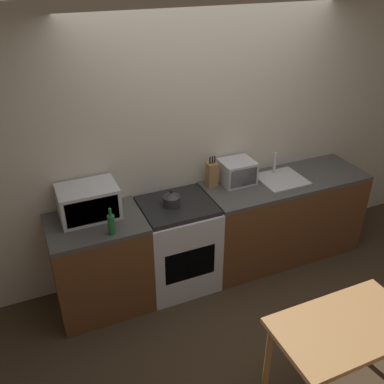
% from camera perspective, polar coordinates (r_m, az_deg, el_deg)
% --- Properties ---
extents(ground_plane, '(16.00, 16.00, 0.00)m').
position_cam_1_polar(ground_plane, '(4.00, 9.09, -17.33)').
color(ground_plane, '#3D2D1E').
extents(wall_back, '(10.00, 0.06, 2.60)m').
position_cam_1_polar(wall_back, '(4.11, 1.75, 6.73)').
color(wall_back, beige).
rests_on(wall_back, ground_plane).
extents(counter_left_run, '(0.82, 0.62, 0.90)m').
position_cam_1_polar(counter_left_run, '(3.96, -12.10, -9.36)').
color(counter_left_run, brown).
rests_on(counter_left_run, ground_plane).
extents(counter_right_run, '(1.68, 0.62, 0.90)m').
position_cam_1_polar(counter_right_run, '(4.59, 11.86, -3.31)').
color(counter_right_run, brown).
rests_on(counter_right_run, ground_plane).
extents(stove_range, '(0.67, 0.62, 0.90)m').
position_cam_1_polar(stove_range, '(4.11, -1.93, -6.99)').
color(stove_range, silver).
rests_on(stove_range, ground_plane).
extents(kettle, '(0.16, 0.16, 0.16)m').
position_cam_1_polar(kettle, '(3.81, -2.74, -0.92)').
color(kettle, '#2D2D2D').
rests_on(kettle, stove_range).
extents(microwave, '(0.50, 0.35, 0.28)m').
position_cam_1_polar(microwave, '(3.72, -13.64, -1.28)').
color(microwave, silver).
rests_on(microwave, counter_left_run).
extents(bottle, '(0.06, 0.06, 0.23)m').
position_cam_1_polar(bottle, '(3.48, -10.70, -4.21)').
color(bottle, '#1E662D').
rests_on(bottle, counter_left_run).
extents(knife_block, '(0.10, 0.09, 0.32)m').
position_cam_1_polar(knife_block, '(4.09, 2.68, 2.34)').
color(knife_block, '#9E7042').
rests_on(knife_block, counter_right_run).
extents(toaster_oven, '(0.32, 0.28, 0.23)m').
position_cam_1_polar(toaster_oven, '(4.18, 6.02, 2.69)').
color(toaster_oven, silver).
rests_on(toaster_oven, counter_right_run).
extents(sink_basin, '(0.44, 0.41, 0.24)m').
position_cam_1_polar(sink_basin, '(4.34, 11.82, 1.74)').
color(sink_basin, silver).
rests_on(sink_basin, counter_right_run).
extents(dining_table, '(0.99, 0.57, 0.72)m').
position_cam_1_polar(dining_table, '(3.23, 19.64, -17.63)').
color(dining_table, '#9E7042').
rests_on(dining_table, ground_plane).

